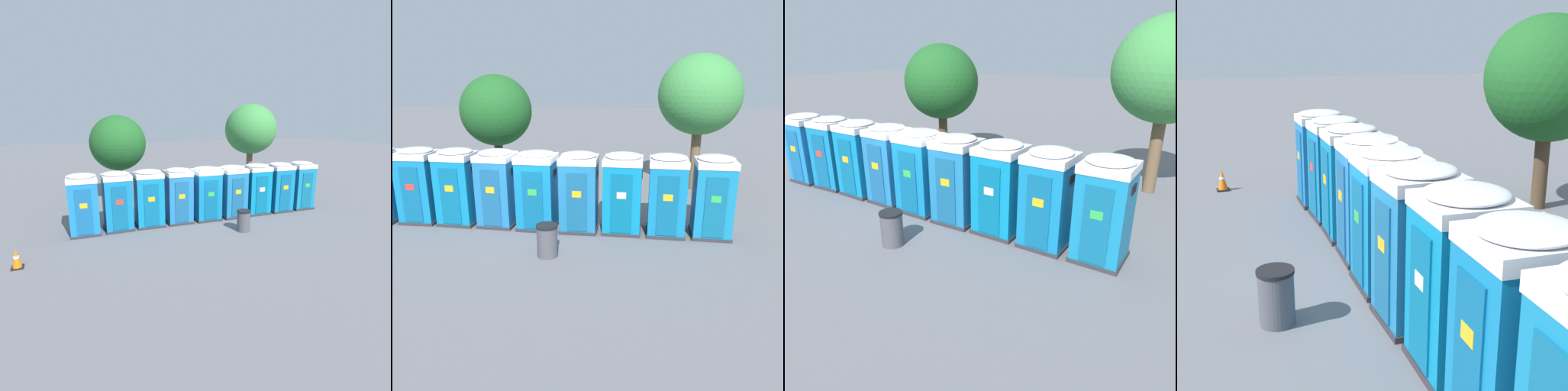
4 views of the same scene
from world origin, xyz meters
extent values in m
plane|color=slate|center=(0.00, 0.00, 0.00)|extent=(120.00, 120.00, 0.00)
cube|color=#2D2D33|center=(-5.50, -0.03, 0.05)|extent=(1.25, 1.25, 0.10)
cube|color=#1873BB|center=(-5.50, -0.03, 1.15)|extent=(1.19, 1.19, 2.10)
cube|color=#135992|center=(-5.53, -0.61, 1.07)|extent=(0.63, 0.06, 1.85)
cube|color=yellow|center=(-5.53, -0.63, 1.35)|extent=(0.28, 0.02, 0.20)
cube|color=black|center=(-4.92, -0.06, 1.89)|extent=(0.04, 0.36, 0.20)
cube|color=white|center=(-5.50, -0.03, 2.30)|extent=(1.23, 1.23, 0.20)
ellipsoid|color=white|center=(-5.50, -0.03, 2.45)|extent=(1.17, 1.17, 0.18)
cube|color=#2D2D33|center=(-4.13, -0.02, 0.05)|extent=(1.20, 1.21, 0.10)
cube|color=#1072AD|center=(-4.13, -0.02, 1.15)|extent=(1.15, 1.15, 2.10)
cube|color=#0C5987|center=(-4.13, -0.60, 1.07)|extent=(0.63, 0.04, 1.85)
cube|color=red|center=(-4.13, -0.62, 1.35)|extent=(0.28, 0.01, 0.20)
cube|color=black|center=(-3.55, -0.02, 1.89)|extent=(0.03, 0.36, 0.20)
cube|color=white|center=(-4.13, -0.02, 2.30)|extent=(1.18, 1.18, 0.20)
ellipsoid|color=white|center=(-4.13, -0.02, 2.45)|extent=(1.12, 1.13, 0.18)
cube|color=#2D2D33|center=(-2.75, -0.06, 0.05)|extent=(1.30, 1.28, 0.10)
cube|color=#0D78B0|center=(-2.75, -0.06, 1.15)|extent=(1.24, 1.22, 2.10)
cube|color=#0A5E89|center=(-2.79, -0.64, 1.07)|extent=(0.64, 0.07, 1.85)
cube|color=yellow|center=(-2.79, -0.66, 1.35)|extent=(0.28, 0.03, 0.20)
cube|color=black|center=(-2.16, -0.10, 1.89)|extent=(0.05, 0.36, 0.20)
cube|color=white|center=(-2.75, -0.06, 2.30)|extent=(1.27, 1.25, 0.20)
ellipsoid|color=white|center=(-2.75, -0.06, 2.45)|extent=(1.21, 1.19, 0.18)
cube|color=#2D2D33|center=(-1.38, -0.11, 0.05)|extent=(1.25, 1.27, 0.10)
cube|color=#1D6DAE|center=(-1.38, -0.11, 1.15)|extent=(1.19, 1.21, 2.10)
cube|color=#175588|center=(-1.42, -0.70, 1.07)|extent=(0.61, 0.07, 1.85)
cube|color=yellow|center=(-1.42, -0.72, 1.35)|extent=(0.28, 0.03, 0.20)
cube|color=black|center=(-0.81, -0.15, 1.89)|extent=(0.05, 0.36, 0.20)
cube|color=white|center=(-1.38, -0.11, 2.30)|extent=(1.22, 1.25, 0.20)
ellipsoid|color=white|center=(-1.38, -0.11, 2.45)|extent=(1.16, 1.19, 0.18)
cube|color=#2D2D33|center=(-0.01, -0.23, 0.05)|extent=(1.28, 1.26, 0.10)
cube|color=#0F73AE|center=(-0.01, -0.23, 1.15)|extent=(1.22, 1.20, 2.10)
cube|color=#0B5A88|center=(-0.04, -0.82, 1.07)|extent=(0.64, 0.06, 1.85)
cube|color=green|center=(-0.04, -0.84, 1.35)|extent=(0.28, 0.02, 0.20)
cube|color=black|center=(0.58, -0.26, 1.89)|extent=(0.04, 0.36, 0.20)
cube|color=white|center=(-0.01, -0.23, 2.30)|extent=(1.25, 1.24, 0.20)
ellipsoid|color=white|center=(-0.01, -0.23, 2.45)|extent=(1.19, 1.18, 0.18)
cube|color=#2D2D33|center=(1.36, -0.31, 0.05)|extent=(1.22, 1.22, 0.10)
cube|color=#1A6EA8|center=(1.36, -0.31, 1.15)|extent=(1.16, 1.16, 2.10)
cube|color=#145683|center=(1.35, -0.89, 1.07)|extent=(0.62, 0.04, 1.85)
cube|color=yellow|center=(1.35, -0.91, 1.35)|extent=(0.28, 0.01, 0.20)
cube|color=black|center=(1.94, -0.32, 1.89)|extent=(0.03, 0.36, 0.20)
cube|color=white|center=(1.36, -0.31, 2.30)|extent=(1.19, 1.20, 0.20)
ellipsoid|color=white|center=(1.36, -0.31, 2.45)|extent=(1.13, 1.14, 0.18)
cube|color=#2D2D33|center=(2.74, -0.32, 0.05)|extent=(1.28, 1.26, 0.10)
cube|color=#0A7AAF|center=(2.74, -0.32, 1.15)|extent=(1.22, 1.20, 2.10)
cube|color=#085F88|center=(2.71, -0.90, 1.07)|extent=(0.64, 0.06, 1.85)
cube|color=white|center=(2.70, -0.92, 1.35)|extent=(0.28, 0.02, 0.20)
cube|color=black|center=(3.33, -0.35, 1.89)|extent=(0.04, 0.36, 0.20)
cube|color=white|center=(2.74, -0.32, 2.30)|extent=(1.25, 1.24, 0.20)
ellipsoid|color=white|center=(2.74, -0.32, 2.45)|extent=(1.19, 1.18, 0.18)
cube|color=#0F72AB|center=(4.11, -0.40, 1.15)|extent=(1.17, 1.20, 2.10)
cube|color=#0C5985|center=(4.07, -0.99, 1.07)|extent=(0.61, 0.06, 1.85)
cube|color=yellow|center=(4.07, -1.00, 1.35)|extent=(0.28, 0.02, 0.20)
cube|color=black|center=(4.67, -0.43, 1.89)|extent=(0.04, 0.36, 0.20)
cube|color=white|center=(4.11, -0.40, 2.30)|extent=(1.21, 1.24, 0.20)
ellipsoid|color=white|center=(4.11, -0.40, 2.45)|extent=(1.15, 1.18, 0.18)
cylinder|color=#4C3826|center=(-3.08, 5.26, 1.25)|extent=(0.39, 0.39, 2.50)
ellipsoid|color=#1E5B23|center=(-3.08, 5.26, 3.37)|extent=(3.20, 3.20, 3.16)
cylinder|color=#4C4C54|center=(0.72, -2.41, 0.43)|extent=(0.56, 0.56, 0.85)
cylinder|color=black|center=(0.72, -2.41, 0.88)|extent=(0.59, 0.59, 0.06)
cube|color=black|center=(-7.75, -2.47, 0.02)|extent=(0.36, 0.36, 0.04)
cone|color=orange|center=(-7.75, -2.47, 0.34)|extent=(0.28, 0.28, 0.60)
cylinder|color=white|center=(-7.75, -2.47, 0.37)|extent=(0.17, 0.17, 0.07)
camera|label=1|loc=(-6.10, -12.93, 4.52)|focal=28.00mm
camera|label=2|loc=(2.76, -11.87, 4.62)|focal=35.00mm
camera|label=3|loc=(7.05, -8.83, 4.73)|focal=35.00mm
camera|label=4|loc=(8.44, -3.64, 4.26)|focal=50.00mm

